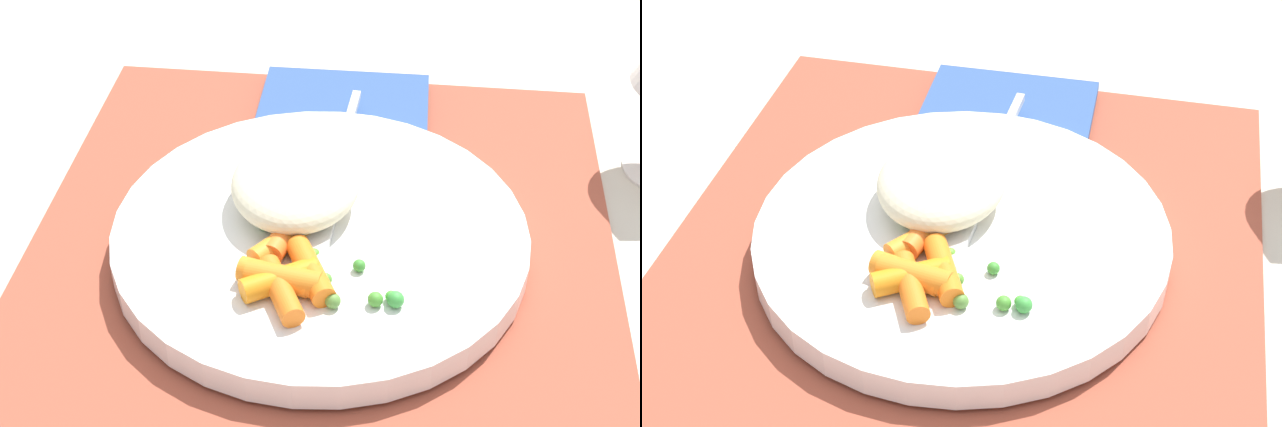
# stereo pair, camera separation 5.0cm
# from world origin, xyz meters

# --- Properties ---
(ground_plane) EXTENTS (2.40, 2.40, 0.00)m
(ground_plane) POSITION_xyz_m (0.00, 0.00, 0.00)
(ground_plane) COLOR beige
(placemat) EXTENTS (0.43, 0.38, 0.01)m
(placemat) POSITION_xyz_m (0.00, 0.00, 0.00)
(placemat) COLOR #9E4733
(placemat) RESTS_ON ground_plane
(plate) EXTENTS (0.26, 0.26, 0.02)m
(plate) POSITION_xyz_m (0.00, 0.00, 0.02)
(plate) COLOR white
(plate) RESTS_ON placemat
(rice_mound) EXTENTS (0.10, 0.08, 0.03)m
(rice_mound) POSITION_xyz_m (-0.02, -0.02, 0.04)
(rice_mound) COLOR beige
(rice_mound) RESTS_ON plate
(carrot_portion) EXTENTS (0.10, 0.06, 0.02)m
(carrot_portion) POSITION_xyz_m (0.05, -0.01, 0.03)
(carrot_portion) COLOR orange
(carrot_portion) RESTS_ON plate
(pea_scatter) EXTENTS (0.08, 0.09, 0.01)m
(pea_scatter) POSITION_xyz_m (0.05, 0.01, 0.03)
(pea_scatter) COLOR #539E34
(pea_scatter) RESTS_ON plate
(fork) EXTENTS (0.20, 0.02, 0.01)m
(fork) POSITION_xyz_m (-0.03, 0.00, 0.03)
(fork) COLOR silver
(fork) RESTS_ON plate
(napkin) EXTENTS (0.08, 0.13, 0.01)m
(napkin) POSITION_xyz_m (-0.17, -0.00, 0.01)
(napkin) COLOR #33518C
(napkin) RESTS_ON placemat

